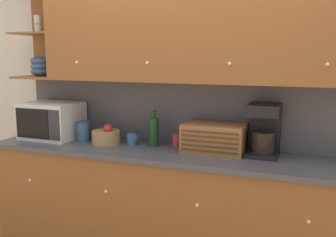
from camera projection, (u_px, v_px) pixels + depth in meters
wall_back at (178, 103)px, 3.24m from camera, size 5.37×0.06×2.60m
counter_unit at (164, 206)px, 3.08m from camera, size 2.99×0.61×0.95m
backsplash_panel at (176, 112)px, 3.22m from camera, size 2.97×0.01×0.54m
upper_cabinets at (189, 28)px, 2.89m from camera, size 2.97×0.38×0.84m
microwave at (52, 120)px, 3.43m from camera, size 0.49×0.40×0.33m
storage_canister at (84, 131)px, 3.31m from camera, size 0.12×0.12×0.18m
fruit_basket at (106, 137)px, 3.21m from camera, size 0.24×0.24×0.18m
mug_blue_second at (132, 139)px, 3.20m from camera, size 0.09×0.08×0.09m
wine_bottle at (154, 130)px, 3.13m from camera, size 0.09×0.09×0.30m
mug at (177, 139)px, 3.16m from camera, size 0.09×0.08×0.10m
bread_box at (214, 138)px, 2.93m from camera, size 0.48×0.30×0.23m
coffee_maker at (264, 129)px, 2.83m from camera, size 0.23×0.28×0.40m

